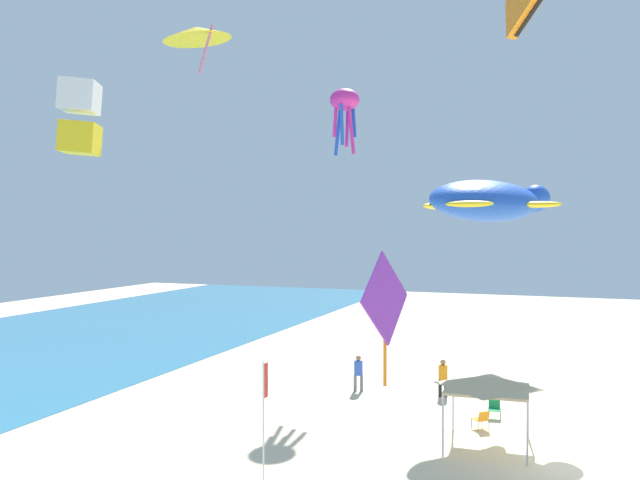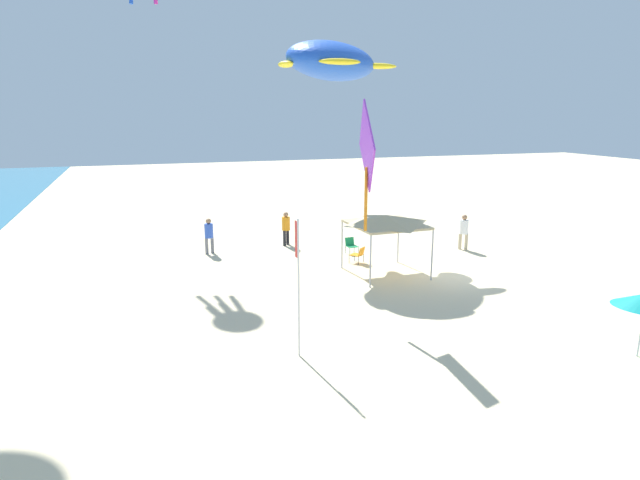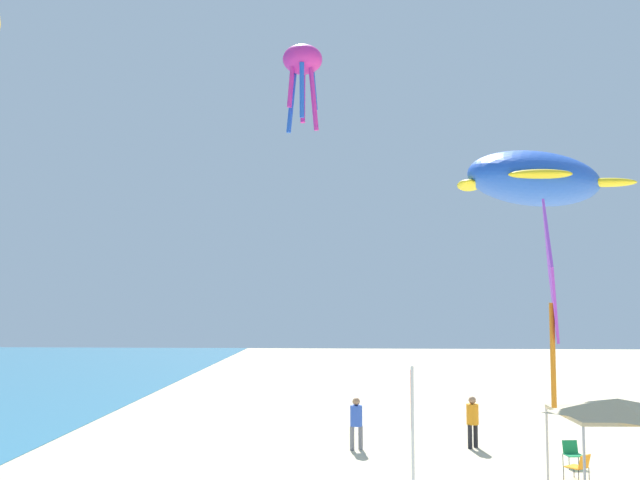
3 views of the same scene
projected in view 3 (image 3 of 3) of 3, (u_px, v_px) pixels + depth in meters
name	position (u px, v px, depth m)	size (l,w,h in m)	color
canopy_tent	(618.00, 408.00, 19.57)	(3.26, 3.14, 2.74)	#B7B7BC
folding_chair_left_of_tent	(579.00, 465.00, 21.51)	(0.81, 0.79, 0.82)	black
folding_chair_right_of_tent	(572.00, 452.00, 23.36)	(0.67, 0.59, 0.82)	black
banner_flag	(413.00, 462.00, 12.90)	(0.36, 0.06, 4.25)	silver
person_beachcomber	(356.00, 419.00, 26.01)	(0.44, 0.47, 1.87)	slate
person_by_tent	(473.00, 418.00, 26.34)	(0.44, 0.44, 1.87)	black
kite_octopus_magenta	(303.00, 64.00, 31.99)	(1.77, 1.77, 3.94)	#E02D9E
kite_turtle_blue	(536.00, 179.00, 25.69)	(6.94, 6.92, 2.51)	blue
kite_diamond_purple	(551.00, 278.00, 15.60)	(3.10, 0.83, 4.54)	purple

